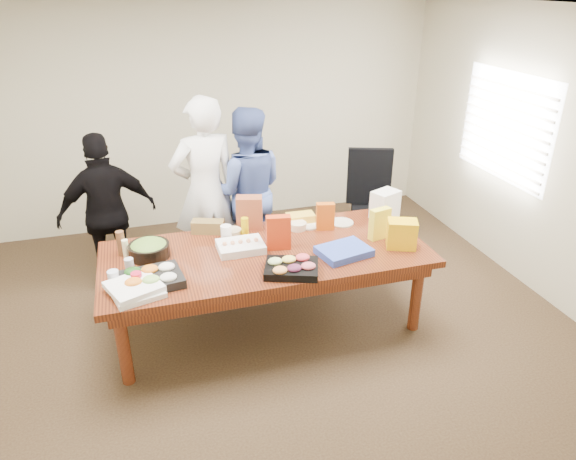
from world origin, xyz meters
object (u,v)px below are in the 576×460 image
object	(u,v)px
sheet_cake	(241,247)
person_center	(206,191)
conference_table	(267,288)
office_chair	(376,210)
salad_bowl	(149,250)
person_right	(246,190)

from	to	relation	value
sheet_cake	person_center	bearing A→B (deg)	98.13
conference_table	office_chair	xyz separation A→B (m)	(1.47, 0.90, 0.21)
sheet_cake	salad_bowl	xyz separation A→B (m)	(-0.76, 0.11, 0.02)
conference_table	person_right	bearing A→B (deg)	85.97
conference_table	sheet_cake	world-z (taller)	sheet_cake
person_right	salad_bowl	xyz separation A→B (m)	(-1.05, -0.95, -0.07)
office_chair	sheet_cake	bearing A→B (deg)	-133.93
office_chair	sheet_cake	xyz separation A→B (m)	(-1.68, -0.82, 0.20)
person_right	person_center	bearing A→B (deg)	21.90
person_right	salad_bowl	size ratio (longest dim) A/B	5.08
salad_bowl	office_chair	bearing A→B (deg)	16.07
person_center	person_right	distance (m)	0.45
conference_table	office_chair	size ratio (longest dim) A/B	2.40
conference_table	person_right	xyz separation A→B (m)	(0.08, 1.14, 0.50)
person_center	sheet_cake	xyz separation A→B (m)	(0.15, -0.97, -0.17)
person_center	salad_bowl	xyz separation A→B (m)	(-0.62, -0.85, -0.15)
conference_table	sheet_cake	bearing A→B (deg)	157.74
office_chair	sheet_cake	world-z (taller)	office_chair
person_center	salad_bowl	bearing A→B (deg)	43.86
person_center	sheet_cake	size ratio (longest dim) A/B	4.85
conference_table	salad_bowl	distance (m)	1.08
office_chair	person_center	bearing A→B (deg)	-164.56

